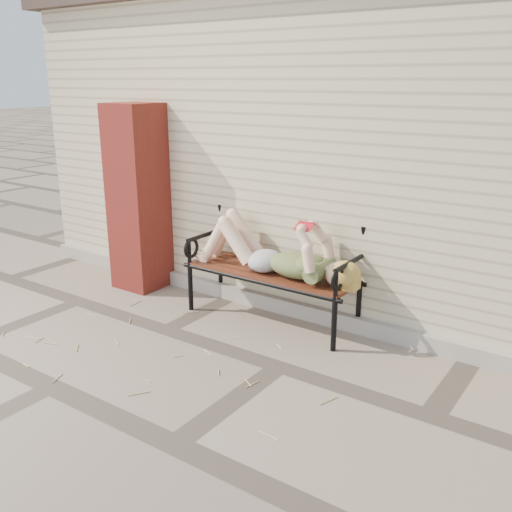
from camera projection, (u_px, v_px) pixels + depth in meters
The scene contains 7 objects.
ground at pixel (279, 367), 4.62m from camera, with size 80.00×80.00×0.00m, color gray.
house_wall at pixel (421, 146), 6.53m from camera, with size 8.00×4.00×3.00m, color #C3B898.
foundation_strip at pixel (335, 319), 5.36m from camera, with size 8.00×0.10×0.15m, color gray.
brick_pillar at pixel (138, 198), 6.17m from camera, with size 0.50×0.50×2.00m, color #A92E26.
garden_bench at pixel (278, 252), 5.42m from camera, with size 1.82×0.73×1.18m.
reading_woman at pixel (271, 252), 5.29m from camera, with size 1.72×0.39×0.54m.
straw_scatter at pixel (166, 358), 4.75m from camera, with size 3.03×1.41×0.01m.
Camera 1 is at (2.21, -3.51, 2.24)m, focal length 40.00 mm.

